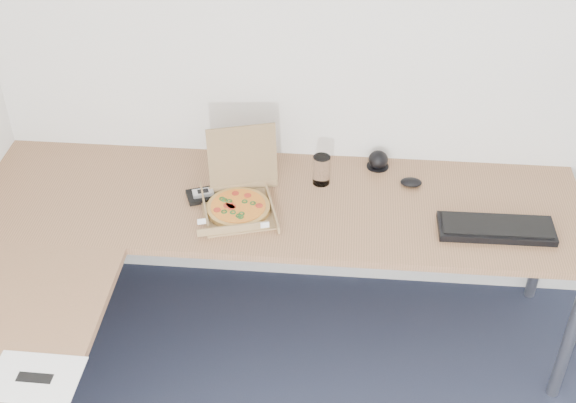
# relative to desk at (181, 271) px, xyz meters

# --- Properties ---
(desk) EXTENTS (2.50, 2.20, 0.73)m
(desk) POSITION_rel_desk_xyz_m (0.00, 0.00, 0.00)
(desk) COLOR #996A46
(desk) RESTS_ON ground
(pizza_box) EXTENTS (0.28, 0.33, 0.29)m
(pizza_box) POSITION_rel_desk_xyz_m (0.17, 0.36, 0.06)
(pizza_box) COLOR #9D7D50
(pizza_box) RESTS_ON desk
(drinking_glass) EXTENTS (0.07, 0.07, 0.13)m
(drinking_glass) POSITION_rel_desk_xyz_m (0.49, 0.57, 0.09)
(drinking_glass) COLOR silver
(drinking_glass) RESTS_ON desk
(keyboard) EXTENTS (0.45, 0.16, 0.03)m
(keyboard) POSITION_rel_desk_xyz_m (1.19, 0.30, 0.04)
(keyboard) COLOR black
(keyboard) RESTS_ON desk
(mouse) EXTENTS (0.11, 0.09, 0.03)m
(mouse) POSITION_rel_desk_xyz_m (0.87, 0.58, 0.05)
(mouse) COLOR black
(mouse) RESTS_ON desk
(wallet) EXTENTS (0.14, 0.13, 0.02)m
(wallet) POSITION_rel_desk_xyz_m (0.00, 0.42, 0.04)
(wallet) COLOR black
(wallet) RESTS_ON desk
(phone) EXTENTS (0.10, 0.07, 0.02)m
(phone) POSITION_rel_desk_xyz_m (0.01, 0.42, 0.06)
(phone) COLOR #B2B5BA
(phone) RESTS_ON wallet
(paper_sheet) EXTENTS (0.29, 0.21, 0.00)m
(paper_sheet) POSITION_rel_desk_xyz_m (-0.36, -0.56, 0.03)
(paper_sheet) COLOR white
(paper_sheet) RESTS_ON desk
(dome_speaker) EXTENTS (0.10, 0.10, 0.08)m
(dome_speaker) POSITION_rel_desk_xyz_m (0.73, 0.71, 0.07)
(dome_speaker) COLOR black
(dome_speaker) RESTS_ON desk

